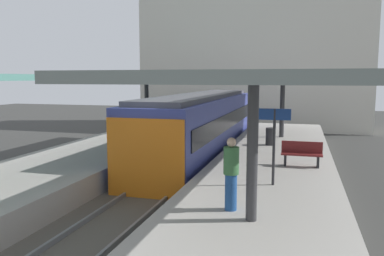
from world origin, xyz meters
The scene contains 14 objects.
ground_plane centered at (0.00, 0.00, 0.00)m, with size 80.00×80.00×0.00m, color #383835.
platform_left centered at (-3.80, 0.00, 0.50)m, with size 4.40×28.00×1.00m, color #ADA8A0.
platform_right centered at (3.80, 0.00, 0.50)m, with size 4.40×28.00×1.00m, color #ADA8A0.
track_ballast centered at (0.00, 0.00, 0.10)m, with size 3.20×28.00×0.20m, color #59544C.
rail_near_side centered at (-0.72, 0.00, 0.27)m, with size 0.08×28.00×0.14m, color slate.
rail_far_side centered at (0.72, 0.00, 0.27)m, with size 0.08×28.00×0.14m, color slate.
commuter_train centered at (0.00, 5.61, 1.73)m, with size 2.78×14.68×3.10m.
canopy_left centered at (-3.80, 1.40, 4.05)m, with size 4.18×21.00×3.16m.
canopy_right centered at (3.80, 1.40, 4.03)m, with size 4.18×21.00×3.15m.
platform_bench centered at (4.83, 0.86, 1.46)m, with size 1.40×0.41×0.86m.
platform_sign centered at (4.05, -1.89, 2.62)m, with size 0.90×0.08×2.21m.
litter_bin centered at (3.44, 4.99, 1.40)m, with size 0.44×0.44×0.80m, color #2D2D30.
passenger_near_bench centered at (3.25, -4.35, 1.89)m, with size 0.36×0.36×1.72m.
station_building_backdrop centered at (0.81, 20.00, 5.50)m, with size 18.00×6.00×11.00m, color beige.
Camera 1 is at (4.78, -13.07, 4.06)m, focal length 36.42 mm.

